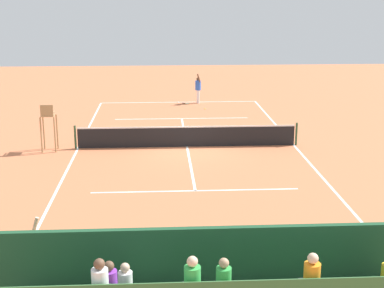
{
  "coord_description": "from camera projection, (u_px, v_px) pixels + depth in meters",
  "views": [
    {
      "loc": [
        1.24,
        25.46,
        6.96
      ],
      "look_at": [
        0.0,
        4.0,
        1.2
      ],
      "focal_mm": 53.47,
      "sensor_mm": 36.0,
      "label": 1
    }
  ],
  "objects": [
    {
      "name": "tennis_player",
      "position": [
        198.0,
        87.0,
        36.45
      ],
      "size": [
        0.4,
        0.55,
        1.93
      ],
      "color": "white",
      "rests_on": "ground"
    },
    {
      "name": "tennis_net",
      "position": [
        187.0,
        136.0,
        26.29
      ],
      "size": [
        10.3,
        0.1,
        1.07
      ],
      "color": "black",
      "rests_on": "ground"
    },
    {
      "name": "court_line_markings",
      "position": [
        187.0,
        146.0,
        26.46
      ],
      "size": [
        10.1,
        22.2,
        0.01
      ],
      "color": "white",
      "rests_on": "ground"
    },
    {
      "name": "umpire_chair",
      "position": [
        48.0,
        122.0,
        25.41
      ],
      "size": [
        0.67,
        0.67,
        2.14
      ],
      "color": "#A88456",
      "rests_on": "ground"
    },
    {
      "name": "tennis_ball_near",
      "position": [
        205.0,
        109.0,
        34.79
      ],
      "size": [
        0.07,
        0.07,
        0.07
      ],
      "primitive_type": "sphere",
      "color": "#CCDB33",
      "rests_on": "ground"
    },
    {
      "name": "tennis_racket",
      "position": [
        187.0,
        104.0,
        36.48
      ],
      "size": [
        0.54,
        0.49,
        0.03
      ],
      "color": "black",
      "rests_on": "ground"
    },
    {
      "name": "backdrop_wall",
      "position": [
        218.0,
        269.0,
        12.66
      ],
      "size": [
        18.0,
        0.16,
        2.0
      ],
      "primitive_type": "cube",
      "color": "#1E4C2D",
      "rests_on": "ground"
    },
    {
      "name": "courtside_bench",
      "position": [
        297.0,
        269.0,
        13.59
      ],
      "size": [
        1.8,
        0.4,
        0.93
      ],
      "color": "#234C2D",
      "rests_on": "ground"
    },
    {
      "name": "ground_plane",
      "position": [
        187.0,
        147.0,
        26.42
      ],
      "size": [
        60.0,
        60.0,
        0.0
      ],
      "primitive_type": "plane",
      "color": "#CC7047"
    },
    {
      "name": "line_judge",
      "position": [
        35.0,
        258.0,
        13.18
      ],
      "size": [
        0.38,
        0.54,
        1.93
      ],
      "color": "#232328",
      "rests_on": "ground"
    }
  ]
}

